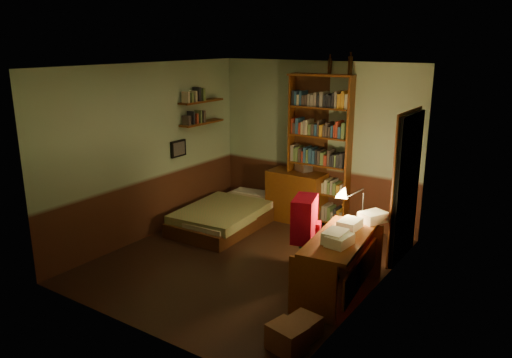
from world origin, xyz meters
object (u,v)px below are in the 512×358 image
Objects in this scene: dresser at (296,196)px; bookshelf at (319,151)px; mini_stereo at (304,167)px; cardboard_box_a at (287,338)px; office_chair at (320,237)px; desk at (339,266)px; bed at (229,208)px; cardboard_box_b at (305,326)px; desk_lamp at (363,198)px.

bookshelf is at bearing 13.49° from dresser.
cardboard_box_a is (1.67, -3.33, -0.77)m from mini_stereo.
office_chair reaches higher than dresser.
bookshelf is at bearing 112.61° from cardboard_box_a.
mini_stereo reaches higher than dresser.
desk is 3.88× the size of cardboard_box_a.
cardboard_box_a is (2.52, -2.41, -0.16)m from bed.
mini_stereo is at bearing 164.40° from bookshelf.
bookshelf reaches higher than cardboard_box_b.
office_chair is (1.24, -1.61, 0.11)m from dresser.
cardboard_box_b is (1.39, -2.97, -1.10)m from bookshelf.
desk_lamp is at bearing -16.22° from mini_stereo.
desk_lamp is (1.64, -1.24, 0.59)m from dresser.
bookshelf is at bearing 115.83° from desk_lamp.
bed is 1.44× the size of desk.
dresser is 3.38m from cardboard_box_b.
desk is 1.31m from cardboard_box_a.
dresser is 2.14m from desk_lamp.
office_chair is 3.03× the size of cardboard_box_a.
office_chair is at bearing -70.13° from bookshelf.
desk_lamp is 0.73m from office_chair.
dresser is 0.88× the size of office_chair.
desk is (1.31, -2.00, -0.84)m from bookshelf.
desk_lamp is (1.59, -1.36, 0.11)m from mini_stereo.
bookshelf reaches higher than desk_lamp.
dresser is 2.67× the size of cardboard_box_a.
bed is 1.71m from bookshelf.
cardboard_box_b is (0.10, -1.64, -0.91)m from desk_lamp.
bed is 0.81× the size of bookshelf.
cardboard_box_b is (1.74, -2.88, -0.31)m from dresser.
desk is 0.94m from desk_lamp.
bookshelf is (1.15, 0.88, 0.91)m from bed.
bed is 6.69× the size of cardboard_box_b.
mini_stereo is 0.44× the size of desk_lamp.
dresser reaches higher than desk.
desk_lamp reaches higher than mini_stereo.
dresser is at bearing 124.46° from desk_lamp.
desk is 1.00m from cardboard_box_b.
office_chair reaches higher than cardboard_box_b.
cardboard_box_a is (1.72, -3.21, -0.28)m from dresser.
bed is at bearing -135.46° from dresser.
cardboard_box_b is at bearing 86.24° from cardboard_box_a.
desk_lamp is at bearing -12.24° from bed.
bed is at bearing -108.42° from mini_stereo.
mini_stereo reaches higher than bed.
bed is 3.49m from cardboard_box_a.
cardboard_box_a is at bearing -93.76° from cardboard_box_b.
desk is at bearing -26.51° from bed.
mini_stereo is 0.70× the size of cardboard_box_a.
mini_stereo is at bearing 120.97° from desk.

